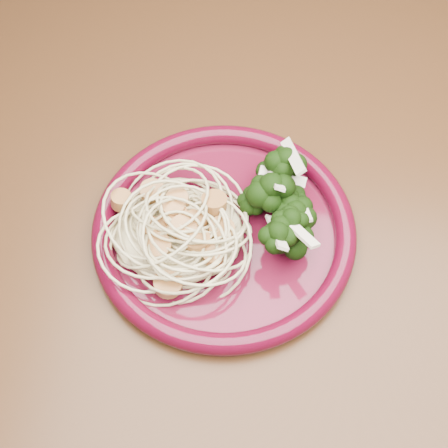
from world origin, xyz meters
TOP-DOWN VIEW (x-y plane):
  - dining_table at (0.00, 0.00)m, footprint 1.20×0.80m
  - dinner_plate at (-0.06, -0.06)m, footprint 0.30×0.30m
  - spaghetti_pile at (-0.11, -0.07)m, footprint 0.15×0.14m
  - scallop_cluster at (-0.11, -0.07)m, footprint 0.15×0.15m
  - broccoli_pile at (-0.01, -0.05)m, footprint 0.11×0.15m
  - onion_garnish at (-0.01, -0.05)m, footprint 0.07×0.10m

SIDE VIEW (x-z plane):
  - dining_table at x=0.00m, z-range 0.28..1.03m
  - dinner_plate at x=-0.06m, z-range 0.75..0.77m
  - spaghetti_pile at x=-0.11m, z-range 0.76..0.78m
  - broccoli_pile at x=-0.01m, z-range 0.76..0.80m
  - scallop_cluster at x=-0.11m, z-range 0.78..0.83m
  - onion_garnish at x=-0.01m, z-range 0.78..0.84m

